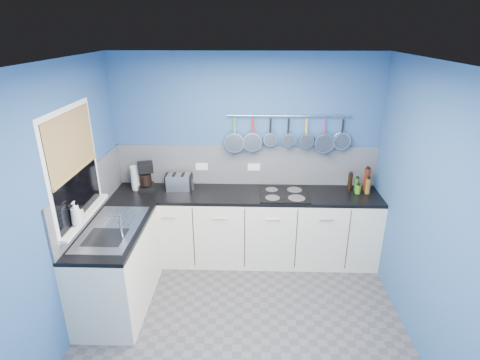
# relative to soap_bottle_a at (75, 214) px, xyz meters

# --- Properties ---
(floor) EXTENTS (3.20, 3.00, 0.02)m
(floor) POSITION_rel_soap_bottle_a_xyz_m (1.53, -0.09, -1.18)
(floor) COLOR #47474C
(floor) RESTS_ON ground
(ceiling) EXTENTS (3.20, 3.00, 0.02)m
(ceiling) POSITION_rel_soap_bottle_a_xyz_m (1.53, -0.09, 1.34)
(ceiling) COLOR white
(ceiling) RESTS_ON ground
(wall_back) EXTENTS (3.20, 0.02, 2.50)m
(wall_back) POSITION_rel_soap_bottle_a_xyz_m (1.53, 1.42, 0.08)
(wall_back) COLOR #2B5188
(wall_back) RESTS_ON ground
(wall_front) EXTENTS (3.20, 0.02, 2.50)m
(wall_front) POSITION_rel_soap_bottle_a_xyz_m (1.53, -1.60, 0.08)
(wall_front) COLOR #2B5188
(wall_front) RESTS_ON ground
(wall_left) EXTENTS (0.02, 3.00, 2.50)m
(wall_left) POSITION_rel_soap_bottle_a_xyz_m (-0.08, -0.09, 0.08)
(wall_left) COLOR #2B5188
(wall_left) RESTS_ON ground
(wall_right) EXTENTS (0.02, 3.00, 2.50)m
(wall_right) POSITION_rel_soap_bottle_a_xyz_m (3.14, -0.09, 0.08)
(wall_right) COLOR #2B5188
(wall_right) RESTS_ON ground
(backsplash_back) EXTENTS (3.20, 0.02, 0.50)m
(backsplash_back) POSITION_rel_soap_bottle_a_xyz_m (1.53, 1.40, -0.02)
(backsplash_back) COLOR #94969B
(backsplash_back) RESTS_ON wall_back
(backsplash_left) EXTENTS (0.02, 1.80, 0.50)m
(backsplash_left) POSITION_rel_soap_bottle_a_xyz_m (-0.06, 0.51, -0.02)
(backsplash_left) COLOR #94969B
(backsplash_left) RESTS_ON wall_left
(cabinet_run_back) EXTENTS (3.20, 0.60, 0.86)m
(cabinet_run_back) POSITION_rel_soap_bottle_a_xyz_m (1.53, 1.11, -0.74)
(cabinet_run_back) COLOR silver
(cabinet_run_back) RESTS_ON ground
(worktop_back) EXTENTS (3.20, 0.60, 0.04)m
(worktop_back) POSITION_rel_soap_bottle_a_xyz_m (1.53, 1.11, -0.29)
(worktop_back) COLOR black
(worktop_back) RESTS_ON cabinet_run_back
(cabinet_run_left) EXTENTS (0.60, 1.20, 0.86)m
(cabinet_run_left) POSITION_rel_soap_bottle_a_xyz_m (0.23, 0.21, -0.74)
(cabinet_run_left) COLOR silver
(cabinet_run_left) RESTS_ON ground
(worktop_left) EXTENTS (0.60, 1.20, 0.04)m
(worktop_left) POSITION_rel_soap_bottle_a_xyz_m (0.23, 0.21, -0.29)
(worktop_left) COLOR black
(worktop_left) RESTS_ON cabinet_run_left
(window_frame) EXTENTS (0.01, 1.00, 1.10)m
(window_frame) POSITION_rel_soap_bottle_a_xyz_m (-0.05, 0.21, 0.38)
(window_frame) COLOR white
(window_frame) RESTS_ON wall_left
(window_glass) EXTENTS (0.01, 0.90, 1.00)m
(window_glass) POSITION_rel_soap_bottle_a_xyz_m (-0.04, 0.21, 0.38)
(window_glass) COLOR black
(window_glass) RESTS_ON wall_left
(bamboo_blind) EXTENTS (0.01, 0.90, 0.55)m
(bamboo_blind) POSITION_rel_soap_bottle_a_xyz_m (-0.03, 0.21, 0.61)
(bamboo_blind) COLOR #A17B42
(bamboo_blind) RESTS_ON wall_left
(window_sill) EXTENTS (0.10, 0.98, 0.03)m
(window_sill) POSITION_rel_soap_bottle_a_xyz_m (-0.02, 0.21, -0.13)
(window_sill) COLOR white
(window_sill) RESTS_ON wall_left
(sink_unit) EXTENTS (0.50, 0.95, 0.01)m
(sink_unit) POSITION_rel_soap_bottle_a_xyz_m (0.23, 0.21, -0.27)
(sink_unit) COLOR silver
(sink_unit) RESTS_ON worktop_left
(mixer_tap) EXTENTS (0.12, 0.08, 0.26)m
(mixer_tap) POSITION_rel_soap_bottle_a_xyz_m (0.39, 0.03, -0.14)
(mixer_tap) COLOR silver
(mixer_tap) RESTS_ON worktop_left
(socket_left) EXTENTS (0.15, 0.01, 0.09)m
(socket_left) POSITION_rel_soap_bottle_a_xyz_m (0.98, 1.39, -0.04)
(socket_left) COLOR white
(socket_left) RESTS_ON backsplash_back
(socket_right) EXTENTS (0.15, 0.01, 0.09)m
(socket_right) POSITION_rel_soap_bottle_a_xyz_m (1.63, 1.39, -0.04)
(socket_right) COLOR white
(socket_right) RESTS_ON backsplash_back
(pot_rail) EXTENTS (1.45, 0.02, 0.02)m
(pot_rail) POSITION_rel_soap_bottle_a_xyz_m (2.03, 1.36, 0.61)
(pot_rail) COLOR silver
(pot_rail) RESTS_ON wall_back
(soap_bottle_a) EXTENTS (0.10, 0.10, 0.24)m
(soap_bottle_a) POSITION_rel_soap_bottle_a_xyz_m (0.00, 0.00, 0.00)
(soap_bottle_a) COLOR white
(soap_bottle_a) RESTS_ON window_sill
(soap_bottle_b) EXTENTS (0.10, 0.10, 0.17)m
(soap_bottle_b) POSITION_rel_soap_bottle_a_xyz_m (0.00, 0.06, -0.03)
(soap_bottle_b) COLOR white
(soap_bottle_b) RESTS_ON window_sill
(paper_towel) EXTENTS (0.14, 0.14, 0.29)m
(paper_towel) POSITION_rel_soap_bottle_a_xyz_m (0.21, 1.19, -0.12)
(paper_towel) COLOR white
(paper_towel) RESTS_ON worktop_back
(coffee_maker) EXTENTS (0.24, 0.26, 0.34)m
(coffee_maker) POSITION_rel_soap_bottle_a_xyz_m (0.33, 1.17, -0.10)
(coffee_maker) COLOR black
(coffee_maker) RESTS_ON worktop_back
(toaster) EXTENTS (0.31, 0.19, 0.19)m
(toaster) POSITION_rel_soap_bottle_a_xyz_m (0.72, 1.19, -0.17)
(toaster) COLOR silver
(toaster) RESTS_ON worktop_back
(canister) EXTENTS (0.09, 0.09, 0.12)m
(canister) POSITION_rel_soap_bottle_a_xyz_m (0.86, 1.19, -0.21)
(canister) COLOR silver
(canister) RESTS_ON worktop_back
(hob) EXTENTS (0.57, 0.50, 0.01)m
(hob) POSITION_rel_soap_bottle_a_xyz_m (1.99, 1.08, -0.26)
(hob) COLOR black
(hob) RESTS_ON worktop_back
(pan_0) EXTENTS (0.24, 0.11, 0.43)m
(pan_0) POSITION_rel_soap_bottle_a_xyz_m (1.40, 1.35, 0.40)
(pan_0) COLOR silver
(pan_0) RESTS_ON pot_rail
(pan_1) EXTENTS (0.23, 0.08, 0.42)m
(pan_1) POSITION_rel_soap_bottle_a_xyz_m (1.61, 1.35, 0.40)
(pan_1) COLOR silver
(pan_1) RESTS_ON pot_rail
(pan_2) EXTENTS (0.17, 0.09, 0.36)m
(pan_2) POSITION_rel_soap_bottle_a_xyz_m (1.82, 1.35, 0.43)
(pan_2) COLOR silver
(pan_2) RESTS_ON pot_rail
(pan_3) EXTENTS (0.16, 0.12, 0.35)m
(pan_3) POSITION_rel_soap_bottle_a_xyz_m (2.03, 1.35, 0.44)
(pan_3) COLOR silver
(pan_3) RESTS_ON pot_rail
(pan_4) EXTENTS (0.18, 0.12, 0.37)m
(pan_4) POSITION_rel_soap_bottle_a_xyz_m (2.24, 1.35, 0.43)
(pan_4) COLOR silver
(pan_4) RESTS_ON pot_rail
(pan_5) EXTENTS (0.23, 0.10, 0.42)m
(pan_5) POSITION_rel_soap_bottle_a_xyz_m (2.45, 1.35, 0.40)
(pan_5) COLOR silver
(pan_5) RESTS_ON pot_rail
(pan_6) EXTENTS (0.21, 0.07, 0.40)m
(pan_6) POSITION_rel_soap_bottle_a_xyz_m (2.67, 1.35, 0.41)
(pan_6) COLOR silver
(pan_6) RESTS_ON pot_rail
(condiment_0) EXTENTS (0.07, 0.07, 0.29)m
(condiment_0) POSITION_rel_soap_bottle_a_xyz_m (2.98, 1.23, -0.13)
(condiment_0) COLOR #4C190C
(condiment_0) RESTS_ON worktop_back
(condiment_1) EXTENTS (0.05, 0.05, 0.16)m
(condiment_1) POSITION_rel_soap_bottle_a_xyz_m (2.87, 1.23, -0.19)
(condiment_1) COLOR #265919
(condiment_1) RESTS_ON worktop_back
(condiment_2) EXTENTS (0.05, 0.05, 0.22)m
(condiment_2) POSITION_rel_soap_bottle_a_xyz_m (2.79, 1.22, -0.16)
(condiment_2) COLOR black
(condiment_2) RESTS_ON worktop_back
(condiment_3) EXTENTS (0.06, 0.06, 0.19)m
(condiment_3) POSITION_rel_soap_bottle_a_xyz_m (2.98, 1.15, -0.18)
(condiment_3) COLOR brown
(condiment_3) RESTS_ON worktop_back
(condiment_4) EXTENTS (0.06, 0.06, 0.11)m
(condiment_4) POSITION_rel_soap_bottle_a_xyz_m (2.87, 1.14, -0.22)
(condiment_4) COLOR #3F721E
(condiment_4) RESTS_ON worktop_back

